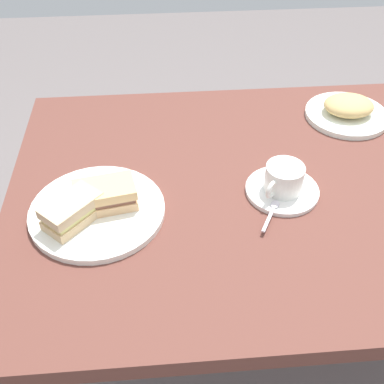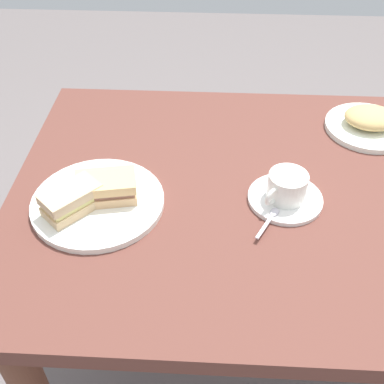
% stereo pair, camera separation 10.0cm
% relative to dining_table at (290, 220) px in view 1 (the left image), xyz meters
% --- Properties ---
extents(ground_plane, '(6.00, 6.00, 0.00)m').
position_rel_dining_table_xyz_m(ground_plane, '(0.00, 0.00, -0.65)').
color(ground_plane, slate).
extents(dining_table, '(1.29, 0.83, 0.78)m').
position_rel_dining_table_xyz_m(dining_table, '(0.00, 0.00, 0.00)').
color(dining_table, brown).
rests_on(dining_table, ground_plane).
extents(sandwich_plate, '(0.28, 0.28, 0.01)m').
position_rel_dining_table_xyz_m(sandwich_plate, '(0.44, 0.07, 0.13)').
color(sandwich_plate, white).
rests_on(sandwich_plate, dining_table).
extents(sandwich_front, '(0.14, 0.10, 0.05)m').
position_rel_dining_table_xyz_m(sandwich_front, '(0.42, 0.06, 0.16)').
color(sandwich_front, '#E4B37D').
rests_on(sandwich_front, sandwich_plate).
extents(sandwich_back, '(0.13, 0.13, 0.05)m').
position_rel_dining_table_xyz_m(sandwich_back, '(0.48, 0.10, 0.16)').
color(sandwich_back, '#D7B483').
rests_on(sandwich_back, sandwich_plate).
extents(coffee_saucer, '(0.16, 0.16, 0.01)m').
position_rel_dining_table_xyz_m(coffee_saucer, '(0.04, 0.03, 0.13)').
color(coffee_saucer, white).
rests_on(coffee_saucer, dining_table).
extents(coffee_cup, '(0.09, 0.09, 0.06)m').
position_rel_dining_table_xyz_m(coffee_cup, '(0.05, 0.03, 0.16)').
color(coffee_cup, white).
rests_on(coffee_cup, coffee_saucer).
extents(spoon, '(0.06, 0.09, 0.01)m').
position_rel_dining_table_xyz_m(spoon, '(0.08, 0.10, 0.14)').
color(spoon, silver).
rests_on(spoon, coffee_saucer).
extents(side_plate, '(0.22, 0.22, 0.01)m').
position_rel_dining_table_xyz_m(side_plate, '(-0.19, -0.25, 0.13)').
color(side_plate, white).
rests_on(side_plate, dining_table).
extents(side_food_pile, '(0.13, 0.11, 0.04)m').
position_rel_dining_table_xyz_m(side_food_pile, '(-0.19, -0.25, 0.16)').
color(side_food_pile, tan).
rests_on(side_food_pile, side_plate).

